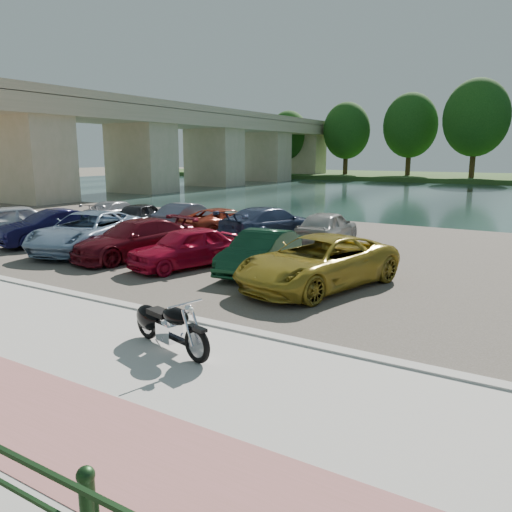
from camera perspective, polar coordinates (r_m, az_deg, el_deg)
The scene contains 21 objects.
ground at distance 10.25m, azimuth -15.43°, elevation -10.43°, with size 200.00×200.00×0.00m, color #595447.
promenade at distance 9.64m, azimuth -19.84°, elevation -11.86°, with size 60.00×6.00×0.10m, color #B6B3AB.
kerb at distance 11.59m, azimuth -8.24°, elevation -7.14°, with size 60.00×0.30×0.14m, color #B6B3AB.
parking_lot at distance 19.17m, azimuth 9.03°, elevation 0.22°, with size 60.00×18.00×0.04m, color #474339.
river at distance 47.11m, azimuth 22.62°, elevation 6.20°, with size 120.00×40.00×0.00m, color #192E2D.
far_bank at distance 78.82m, azimuth 26.29°, elevation 7.97°, with size 120.00×24.00×0.60m, color #254518.
bridge at distance 59.01m, azimuth -5.41°, elevation 13.33°, with size 7.00×56.00×8.55m.
motorcycle at distance 9.84m, azimuth -10.45°, elevation -7.65°, with size 2.28×0.95×1.05m.
car_0 at distance 24.37m, azimuth -26.94°, elevation 3.40°, with size 1.81×4.49×1.53m, color silver.
car_1 at distance 22.44m, azimuth -22.31°, elevation 3.04°, with size 1.51×4.32×1.42m, color #131136.
car_2 at distance 20.48m, azimuth -18.71°, elevation 2.67°, with size 2.50×5.42×1.51m, color #7791AD.
car_3 at distance 18.58m, azimuth -13.71°, elevation 1.88°, with size 1.93×4.74×1.38m, color #510B14.
car_4 at distance 16.72m, azimuth -8.05°, elevation 0.99°, with size 1.59×3.96×1.35m, color #A30A27.
car_5 at distance 15.85m, azimuth 0.54°, elevation 0.46°, with size 1.39×4.00×1.32m, color #0D321C.
car_6 at distance 14.17m, azimuth 7.08°, elevation -0.69°, with size 2.42×5.24×1.46m, color olive.
car_7 at distance 28.14m, azimuth -15.62°, elevation 4.88°, with size 1.72×4.24×1.23m, color gray.
car_8 at distance 26.08m, azimuth -12.76°, elevation 4.59°, with size 1.53×3.82×1.30m, color black.
car_9 at distance 25.14m, azimuth -7.79°, elevation 4.53°, with size 1.39×4.00×1.32m, color slate.
car_10 at distance 23.33m, azimuth -3.59°, elevation 3.98°, with size 2.06×4.47×1.24m, color maroon.
car_11 at distance 21.73m, azimuth 1.61°, elevation 3.73°, with size 2.06×5.06×1.47m, color #2B3855.
car_12 at distance 21.18m, azimuth 8.15°, elevation 3.30°, with size 1.65×4.09×1.39m, color #9E9D99.
Camera 1 is at (7.03, -6.43, 3.79)m, focal length 35.00 mm.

